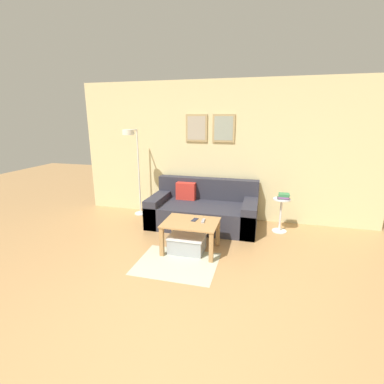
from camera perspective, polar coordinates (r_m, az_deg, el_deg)
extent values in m
plane|color=tan|center=(2.76, -6.52, -28.48)|extent=(16.00, 16.00, 0.00)
cube|color=beige|center=(5.25, 6.31, 8.22)|extent=(5.60, 0.06, 2.55)
cube|color=tan|center=(5.27, 0.93, 12.99)|extent=(0.41, 0.02, 0.50)
cube|color=#ADA38E|center=(5.26, 0.90, 12.99)|extent=(0.34, 0.01, 0.43)
cube|color=tan|center=(5.18, 6.51, 12.86)|extent=(0.41, 0.02, 0.50)
cube|color=#939E8E|center=(5.17, 6.49, 12.86)|extent=(0.34, 0.01, 0.43)
cube|color=#B2B79E|center=(3.85, -3.14, -14.40)|extent=(1.07, 0.86, 0.01)
cube|color=#2D2D38|center=(5.01, 2.24, -4.72)|extent=(1.89, 0.98, 0.40)
cube|color=#2D2D38|center=(5.26, 3.22, 0.76)|extent=(1.89, 0.20, 0.39)
cube|color=#2D2D38|center=(5.22, -6.64, -3.29)|extent=(0.24, 0.98, 0.52)
cube|color=#2D2D38|center=(4.88, 11.76, -4.80)|extent=(0.24, 0.98, 0.52)
cube|color=red|center=(5.19, -1.25, 0.19)|extent=(0.36, 0.14, 0.32)
cube|color=#AD7F4C|center=(4.01, -0.23, -6.27)|extent=(0.78, 0.60, 0.02)
cube|color=#AD7F4C|center=(3.97, -6.23, -10.10)|extent=(0.06, 0.06, 0.43)
cube|color=#AD7F4C|center=(3.79, 3.97, -11.30)|extent=(0.06, 0.06, 0.43)
cube|color=#AD7F4C|center=(4.42, -3.78, -7.32)|extent=(0.06, 0.06, 0.43)
cube|color=#AD7F4C|center=(4.26, 5.33, -8.23)|extent=(0.06, 0.06, 0.43)
cube|color=#9EA3A8|center=(4.11, -1.02, -10.59)|extent=(0.49, 0.38, 0.23)
cube|color=silver|center=(4.06, -1.02, -9.00)|extent=(0.52, 0.41, 0.02)
cylinder|color=white|center=(5.75, -10.43, -4.31)|extent=(0.24, 0.24, 0.02)
cylinder|color=white|center=(5.53, -10.84, 3.88)|extent=(0.03, 0.03, 1.65)
cylinder|color=white|center=(5.28, -12.09, 12.33)|extent=(0.02, 0.34, 0.02)
cylinder|color=white|center=(5.13, -12.92, 11.88)|extent=(0.21, 0.21, 0.09)
cylinder|color=white|center=(5.05, 17.44, -7.61)|extent=(0.25, 0.25, 0.01)
cylinder|color=white|center=(4.95, 17.70, -4.58)|extent=(0.04, 0.04, 0.55)
cylinder|color=white|center=(4.86, 17.97, -1.42)|extent=(0.29, 0.29, 0.02)
cube|color=#4C4C51|center=(4.86, 18.22, -1.22)|extent=(0.20, 0.16, 0.02)
cube|color=#8C4C93|center=(4.86, 18.30, -0.95)|extent=(0.18, 0.19, 0.02)
cube|color=#387F4C|center=(4.85, 18.23, -0.76)|extent=(0.16, 0.13, 0.02)
cube|color=#387F4C|center=(4.86, 18.39, -0.46)|extent=(0.17, 0.16, 0.03)
cube|color=#99999E|center=(4.02, 2.32, -5.92)|extent=(0.05, 0.15, 0.02)
cube|color=#1E2338|center=(4.07, 0.56, -5.71)|extent=(0.09, 0.15, 0.01)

